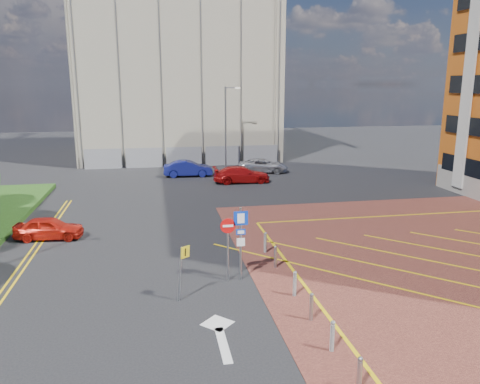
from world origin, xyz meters
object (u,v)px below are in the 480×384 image
object	(u,v)px
car_red_left	(49,228)
sign_cluster	(236,237)
car_red_back	(242,174)
warning_sign	(182,266)
car_blue_back	(188,168)
lamp_back	(226,125)
car_silver_back	(263,166)

from	to	relation	value
car_red_left	sign_cluster	bearing A→B (deg)	-123.42
sign_cluster	car_red_back	world-z (taller)	sign_cluster
warning_sign	car_blue_back	bearing A→B (deg)	85.28
car_red_back	car_blue_back	bearing A→B (deg)	50.99
lamp_back	car_silver_back	xyz separation A→B (m)	(3.11, -2.63, -3.71)
lamp_back	car_blue_back	xyz separation A→B (m)	(-4.08, -3.37, -3.64)
lamp_back	car_red_left	xyz separation A→B (m)	(-12.81, -19.78, -3.75)
sign_cluster	warning_sign	bearing A→B (deg)	-146.13
warning_sign	sign_cluster	bearing A→B (deg)	33.87
warning_sign	car_red_back	bearing A→B (deg)	73.60
lamp_back	car_red_back	size ratio (longest dim) A/B	1.66
car_red_back	car_silver_back	xyz separation A→B (m)	(2.90, 4.34, -0.05)
lamp_back	car_red_back	distance (m)	7.87
warning_sign	car_red_back	world-z (taller)	warning_sign
sign_cluster	warning_sign	world-z (taller)	sign_cluster
sign_cluster	car_red_left	world-z (taller)	sign_cluster
warning_sign	car_silver_back	bearing A→B (deg)	70.37
sign_cluster	car_silver_back	bearing A→B (deg)	74.22
sign_cluster	warning_sign	distance (m)	2.91
warning_sign	car_red_back	size ratio (longest dim) A/B	0.47
lamp_back	car_silver_back	distance (m)	5.51
car_blue_back	car_red_back	size ratio (longest dim) A/B	0.91
warning_sign	car_red_left	bearing A→B (deg)	126.98
car_silver_back	car_red_left	bearing A→B (deg)	151.49
sign_cluster	car_silver_back	xyz separation A→B (m)	(6.89, 24.38, -1.30)
car_red_left	car_silver_back	xyz separation A→B (m)	(15.92, 17.15, 0.04)
warning_sign	car_red_back	distance (m)	22.57
warning_sign	car_silver_back	size ratio (longest dim) A/B	0.48
warning_sign	car_silver_back	distance (m)	27.59
lamp_back	sign_cluster	xyz separation A→B (m)	(-3.78, -27.02, -2.41)
car_red_left	car_blue_back	size ratio (longest dim) A/B	0.81
sign_cluster	car_red_left	bearing A→B (deg)	141.27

